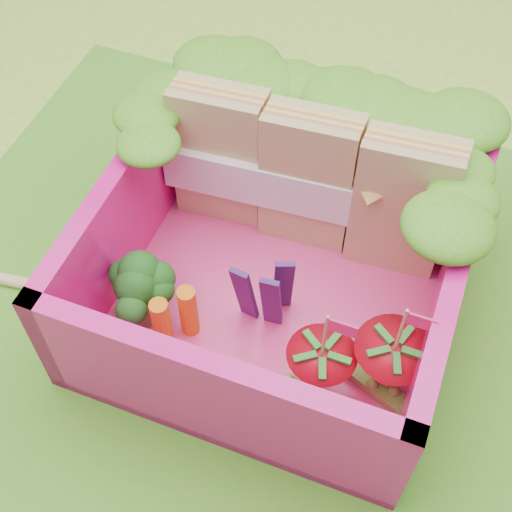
{
  "coord_description": "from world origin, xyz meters",
  "views": [
    {
      "loc": [
        0.66,
        -1.38,
        2.44
      ],
      "look_at": [
        0.09,
        0.11,
        0.28
      ],
      "focal_mm": 50.0,
      "sensor_mm": 36.0,
      "label": 1
    }
  ],
  "objects_px": {
    "bento_box": "(278,259)",
    "strawberry_right": "(389,368)",
    "sandwich_stack": "(310,180)",
    "strawberry_left": "(320,370)",
    "broccoli": "(136,289)",
    "chopsticks": "(7,280)"
  },
  "relations": [
    {
      "from": "sandwich_stack",
      "to": "broccoli",
      "type": "distance_m",
      "value": 0.79
    },
    {
      "from": "broccoli",
      "to": "strawberry_right",
      "type": "distance_m",
      "value": 0.95
    },
    {
      "from": "strawberry_left",
      "to": "broccoli",
      "type": "bearing_deg",
      "value": 176.57
    },
    {
      "from": "strawberry_right",
      "to": "chopsticks",
      "type": "height_order",
      "value": "strawberry_right"
    },
    {
      "from": "sandwich_stack",
      "to": "strawberry_left",
      "type": "relative_size",
      "value": 2.4
    },
    {
      "from": "sandwich_stack",
      "to": "strawberry_right",
      "type": "distance_m",
      "value": 0.79
    },
    {
      "from": "strawberry_right",
      "to": "bento_box",
      "type": "bearing_deg",
      "value": 153.87
    },
    {
      "from": "bento_box",
      "to": "sandwich_stack",
      "type": "distance_m",
      "value": 0.35
    },
    {
      "from": "broccoli",
      "to": "strawberry_left",
      "type": "distance_m",
      "value": 0.73
    },
    {
      "from": "bento_box",
      "to": "broccoli",
      "type": "height_order",
      "value": "bento_box"
    },
    {
      "from": "bento_box",
      "to": "chopsticks",
      "type": "relative_size",
      "value": 0.57
    },
    {
      "from": "strawberry_right",
      "to": "chopsticks",
      "type": "distance_m",
      "value": 1.57
    },
    {
      "from": "broccoli",
      "to": "chopsticks",
      "type": "bearing_deg",
      "value": -177.56
    },
    {
      "from": "bento_box",
      "to": "strawberry_right",
      "type": "distance_m",
      "value": 0.56
    },
    {
      "from": "bento_box",
      "to": "strawberry_left",
      "type": "distance_m",
      "value": 0.44
    },
    {
      "from": "chopsticks",
      "to": "bento_box",
      "type": "bearing_deg",
      "value": 16.72
    },
    {
      "from": "strawberry_left",
      "to": "chopsticks",
      "type": "relative_size",
      "value": 0.21
    },
    {
      "from": "chopsticks",
      "to": "broccoli",
      "type": "bearing_deg",
      "value": 2.44
    },
    {
      "from": "bento_box",
      "to": "chopsticks",
      "type": "height_order",
      "value": "bento_box"
    },
    {
      "from": "sandwich_stack",
      "to": "strawberry_right",
      "type": "height_order",
      "value": "sandwich_stack"
    },
    {
      "from": "bento_box",
      "to": "sandwich_stack",
      "type": "bearing_deg",
      "value": 89.14
    },
    {
      "from": "strawberry_right",
      "to": "strawberry_left",
      "type": "bearing_deg",
      "value": -158.29
    }
  ]
}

